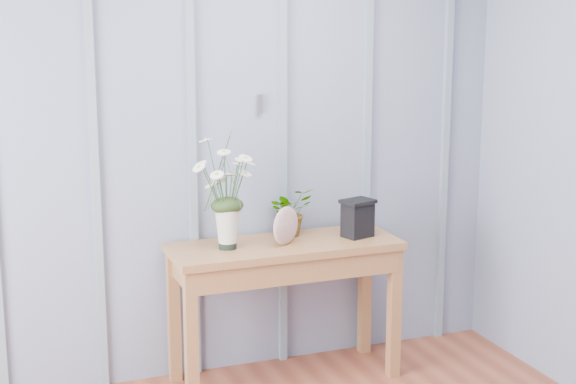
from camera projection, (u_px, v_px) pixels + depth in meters
name	position (u px, v px, depth m)	size (l,w,h in m)	color
sideboard	(285.00, 264.00, 4.60)	(1.20, 0.45, 0.75)	#916035
daisy_vase	(227.00, 178.00, 4.39)	(0.41, 0.31, 0.58)	black
spider_plant	(290.00, 211.00, 4.70)	(0.23, 0.20, 0.26)	#1E3315
felt_disc_vessel	(286.00, 226.00, 4.52)	(0.20, 0.06, 0.20)	#8F4654
carved_box	(358.00, 218.00, 4.67)	(0.20, 0.17, 0.20)	black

